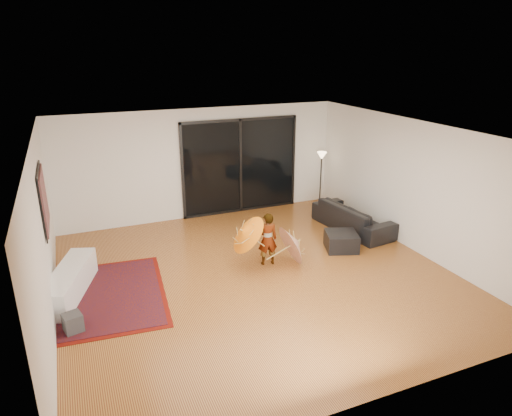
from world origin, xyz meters
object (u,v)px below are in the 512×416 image
sofa (353,217)px  child (267,239)px  media_console (70,283)px  ottoman (341,241)px

sofa → child: bearing=101.7°
sofa → child: child is taller
media_console → ottoman: media_console is taller
sofa → child: (-2.57, -0.87, 0.23)m
media_console → ottoman: size_ratio=2.77×
sofa → ottoman: (-0.84, -0.84, -0.12)m
sofa → ottoman: size_ratio=3.26×
sofa → child: size_ratio=1.97×
child → sofa: bearing=-151.8°
media_console → ottoman: bearing=17.3°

